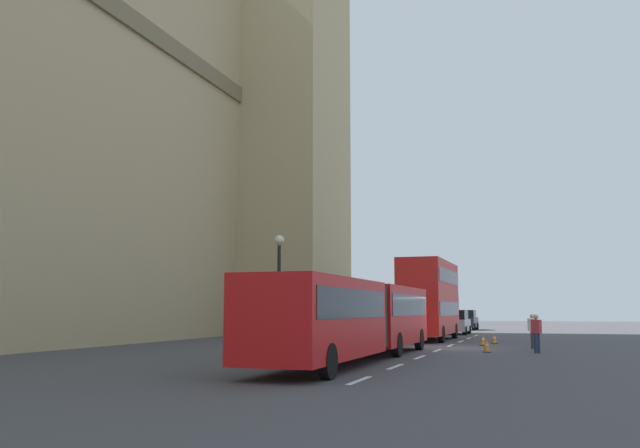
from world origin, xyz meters
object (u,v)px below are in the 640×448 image
object	(u,v)px
articulated_bus	(356,314)
pedestrian_near_cones	(537,332)
sedan_lead	(456,322)
sedan_trailing	(466,320)
traffic_cone_west	(487,346)
street_lamp	(279,284)
double_decker_bus	(430,297)
pedestrian_by_kerb	(533,330)
traffic_cone_middle	(483,340)
traffic_cone_east	(494,338)

from	to	relation	value
articulated_bus	pedestrian_near_cones	size ratio (longest dim) A/B	10.18
sedan_lead	sedan_trailing	world-z (taller)	same
traffic_cone_west	street_lamp	distance (m)	9.78
sedan_lead	street_lamp	xyz separation A→B (m)	(-24.49, 4.81, 2.14)
articulated_bus	sedan_trailing	world-z (taller)	articulated_bus
double_decker_bus	pedestrian_near_cones	distance (m)	12.63
street_lamp	pedestrian_by_kerb	xyz separation A→B (m)	(6.73, -10.74, -2.14)
articulated_bus	traffic_cone_middle	distance (m)	12.87
traffic_cone_middle	street_lamp	world-z (taller)	street_lamp
sedan_lead	sedan_trailing	xyz separation A→B (m)	(11.46, 0.46, 0.00)
street_lamp	pedestrian_near_cones	bearing A→B (deg)	-72.95
sedan_trailing	pedestrian_near_cones	xyz separation A→B (m)	(-32.59, -6.62, -0.00)
double_decker_bus	street_lamp	size ratio (longest dim) A/B	1.76
traffic_cone_east	pedestrian_by_kerb	world-z (taller)	pedestrian_by_kerb
traffic_cone_middle	pedestrian_near_cones	distance (m)	6.37
double_decker_bus	street_lamp	bearing A→B (deg)	162.25
sedan_trailing	street_lamp	bearing A→B (deg)	173.11
sedan_lead	traffic_cone_east	xyz separation A→B (m)	(-13.26, -3.77, -0.63)
traffic_cone_west	street_lamp	xyz separation A→B (m)	(-3.21, 8.81, 2.77)
traffic_cone_west	articulated_bus	bearing A→B (deg)	146.18
articulated_bus	sedan_trailing	size ratio (longest dim) A/B	3.91
articulated_bus	pedestrian_near_cones	distance (m)	9.25
traffic_cone_middle	sedan_trailing	bearing A→B (deg)	8.05
sedan_lead	pedestrian_by_kerb	world-z (taller)	sedan_lead
traffic_cone_middle	traffic_cone_east	world-z (taller)	same
articulated_bus	pedestrian_by_kerb	size ratio (longest dim) A/B	10.18
sedan_trailing	pedestrian_near_cones	world-z (taller)	sedan_trailing
sedan_trailing	traffic_cone_east	world-z (taller)	sedan_trailing
double_decker_bus	traffic_cone_east	xyz separation A→B (m)	(-2.84, -4.08, -2.43)
street_lamp	articulated_bus	bearing A→B (deg)	-125.50
traffic_cone_east	pedestrian_near_cones	distance (m)	8.25
articulated_bus	traffic_cone_east	world-z (taller)	articulated_bus
articulated_bus	traffic_cone_east	size ratio (longest dim) A/B	29.66
pedestrian_by_kerb	pedestrian_near_cones	bearing A→B (deg)	-176.22
traffic_cone_middle	pedestrian_near_cones	xyz separation A→B (m)	(-5.68, -2.81, 0.63)
sedan_trailing	pedestrian_by_kerb	xyz separation A→B (m)	(-29.22, -6.39, -0.00)
articulated_bus	pedestrian_near_cones	xyz separation A→B (m)	(6.58, -6.46, -0.83)
articulated_bus	sedan_trailing	distance (m)	39.17
articulated_bus	pedestrian_by_kerb	world-z (taller)	articulated_bus
double_decker_bus	sedan_lead	bearing A→B (deg)	-1.68
sedan_trailing	street_lamp	xyz separation A→B (m)	(-35.95, 4.35, 2.14)
traffic_cone_west	sedan_lead	bearing A→B (deg)	10.64
sedan_lead	traffic_cone_west	world-z (taller)	sedan_lead
sedan_lead	traffic_cone_west	bearing A→B (deg)	-169.36
articulated_bus	sedan_lead	bearing A→B (deg)	-0.63
traffic_cone_west	traffic_cone_middle	bearing A→B (deg)	6.40
double_decker_bus	pedestrian_near_cones	world-z (taller)	double_decker_bus
articulated_bus	pedestrian_near_cones	bearing A→B (deg)	-44.47
pedestrian_near_cones	sedan_lead	bearing A→B (deg)	16.24
traffic_cone_west	traffic_cone_east	distance (m)	8.03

